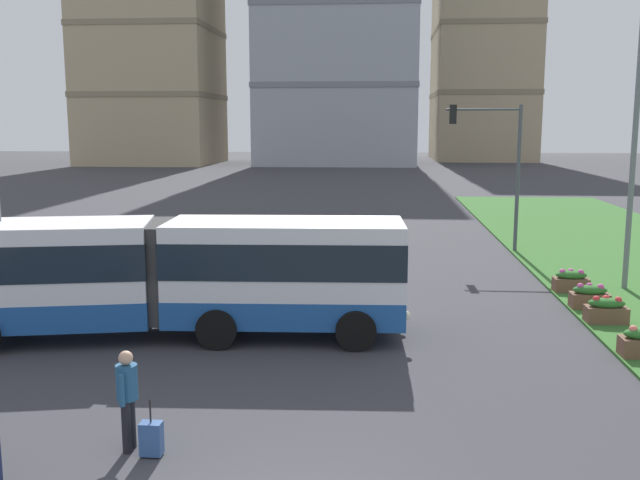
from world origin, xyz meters
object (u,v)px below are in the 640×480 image
streetlight_median (636,123)px  pedestrian_crossing (127,393)px  flower_planter_4 (590,296)px  flower_planter_5 (571,281)px  articulated_bus (175,274)px  flower_planter_3 (606,310)px  rolling_suitcase (151,438)px  traffic_light_far_right (496,153)px  apartment_tower_westcentre (338,13)px  apartment_tower_centre (484,32)px

streetlight_median → pedestrian_crossing: bearing=-133.9°
flower_planter_4 → flower_planter_5: size_ratio=1.00×
articulated_bus → flower_planter_3: 11.65m
rolling_suitcase → flower_planter_3: 13.18m
pedestrian_crossing → streetlight_median: bearing=46.1°
streetlight_median → flower_planter_4: bearing=-124.9°
traffic_light_far_right → flower_planter_4: bearing=-82.0°
flower_planter_3 → apartment_tower_westcentre: size_ratio=0.03×
pedestrian_crossing → rolling_suitcase: (0.45, -0.20, -0.69)m
flower_planter_5 → apartment_tower_centre: bearing=84.2°
apartment_tower_westcentre → apartment_tower_centre: size_ratio=1.04×
flower_planter_3 → apartment_tower_centre: size_ratio=0.03×
flower_planter_4 → flower_planter_5: 2.10m
streetlight_median → articulated_bus: bearing=-154.7°
rolling_suitcase → traffic_light_far_right: size_ratio=0.16×
articulated_bus → apartment_tower_centre: size_ratio=0.32×
articulated_bus → pedestrian_crossing: articulated_bus is taller
flower_planter_3 → flower_planter_4: size_ratio=1.00×
flower_planter_5 → flower_planter_3: bearing=-90.0°
flower_planter_5 → apartment_tower_centre: (9.04, 89.48, 18.62)m
articulated_bus → rolling_suitcase: 6.98m
flower_planter_3 → flower_planter_4: bearing=90.0°
streetlight_median → apartment_tower_centre: 90.17m
flower_planter_5 → traffic_light_far_right: bearing=100.2°
articulated_bus → apartment_tower_centre: bearing=77.9°
flower_planter_5 → traffic_light_far_right: 8.60m
rolling_suitcase → articulated_bus: bearing=102.5°
pedestrian_crossing → articulated_bus: bearing=99.1°
flower_planter_4 → apartment_tower_westcentre: (-12.13, 76.85, 19.48)m
articulated_bus → flower_planter_5: bearing=26.3°
pedestrian_crossing → flower_planter_3: pedestrian_crossing is taller
articulated_bus → pedestrian_crossing: bearing=-80.9°
flower_planter_4 → rolling_suitcase: bearing=-134.1°
flower_planter_5 → streetlight_median: (1.90, 0.63, 5.06)m
pedestrian_crossing → flower_planter_5: 15.98m
articulated_bus → pedestrian_crossing: size_ratio=6.92×
traffic_light_far_right → apartment_tower_centre: apartment_tower_centre is taller
rolling_suitcase → apartment_tower_westcentre: apartment_tower_westcentre is taller
flower_planter_3 → pedestrian_crossing: bearing=-140.8°
pedestrian_crossing → apartment_tower_westcentre: bearing=91.2°
flower_planter_3 → streetlight_median: bearing=66.2°
flower_planter_3 → streetlight_median: size_ratio=0.11×
traffic_light_far_right → articulated_bus: bearing=-127.2°
pedestrian_crossing → apartment_tower_westcentre: apartment_tower_westcentre is taller
flower_planter_5 → apartment_tower_centre: apartment_tower_centre is taller
articulated_bus → flower_planter_4: bearing=17.3°
flower_planter_4 → traffic_light_far_right: 10.50m
apartment_tower_centre → pedestrian_crossing: bearing=-100.8°
streetlight_median → flower_planter_3: bearing=-113.8°
apartment_tower_westcentre → articulated_bus: bearing=-89.5°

